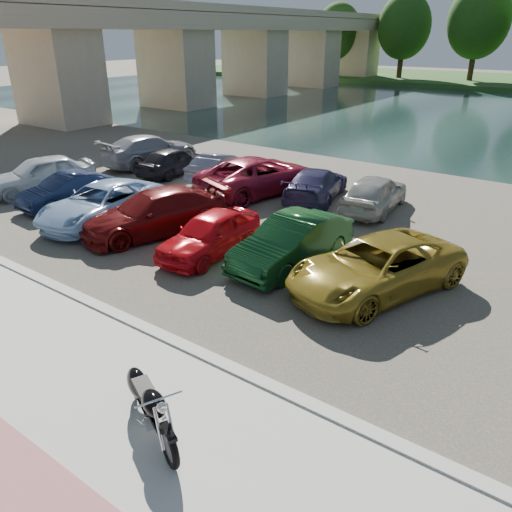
{
  "coord_description": "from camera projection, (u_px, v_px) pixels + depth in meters",
  "views": [
    {
      "loc": [
        6.02,
        -4.36,
        6.27
      ],
      "look_at": [
        -0.77,
        4.94,
        1.1
      ],
      "focal_mm": 35.0,
      "sensor_mm": 36.0,
      "label": 1
    }
  ],
  "objects": [
    {
      "name": "car_4",
      "position": [
        210.0,
        234.0,
        15.12
      ],
      "size": [
        1.73,
        3.92,
        1.31
      ],
      "primitive_type": "imported",
      "rotation": [
        0.0,
        0.0,
        0.05
      ],
      "color": "red",
      "rests_on": "parking_lot"
    },
    {
      "name": "promenade",
      "position": [
        83.0,
        443.0,
        8.26
      ],
      "size": [
        60.0,
        6.0,
        0.1
      ],
      "primitive_type": "cube",
      "color": "beige",
      "rests_on": "ground"
    },
    {
      "name": "car_11",
      "position": [
        316.0,
        184.0,
        20.09
      ],
      "size": [
        2.82,
        4.75,
        1.29
      ],
      "primitive_type": "imported",
      "rotation": [
        0.0,
        0.0,
        3.38
      ],
      "color": "#2F2B54",
      "rests_on": "parking_lot"
    },
    {
      "name": "parking_lot",
      "position": [
        378.0,
        232.0,
        17.11
      ],
      "size": [
        60.0,
        18.0,
        0.04
      ],
      "primitive_type": "cube",
      "color": "#433E36",
      "rests_on": "ground"
    },
    {
      "name": "car_3",
      "position": [
        155.0,
        213.0,
        16.66
      ],
      "size": [
        3.63,
        5.4,
        1.45
      ],
      "primitive_type": "imported",
      "rotation": [
        0.0,
        0.0,
        -0.35
      ],
      "color": "#660E0E",
      "rests_on": "parking_lot"
    },
    {
      "name": "car_6",
      "position": [
        376.0,
        267.0,
        12.89
      ],
      "size": [
        3.89,
        5.54,
        1.4
      ],
      "primitive_type": "imported",
      "rotation": [
        0.0,
        0.0,
        -0.34
      ],
      "color": "olive",
      "rests_on": "parking_lot"
    },
    {
      "name": "motorcycle",
      "position": [
        148.0,
        401.0,
        8.44
      ],
      "size": [
        2.19,
        1.18,
        1.05
      ],
      "rotation": [
        0.0,
        0.0,
        -0.43
      ],
      "color": "black",
      "rests_on": "promenade"
    },
    {
      "name": "car_2",
      "position": [
        102.0,
        204.0,
        17.68
      ],
      "size": [
        2.79,
        5.16,
        1.37
      ],
      "primitive_type": "imported",
      "rotation": [
        0.0,
        0.0,
        0.11
      ],
      "color": "#9DBEE4",
      "rests_on": "parking_lot"
    },
    {
      "name": "car_7",
      "position": [
        150.0,
        150.0,
        25.45
      ],
      "size": [
        2.81,
        5.45,
        1.51
      ],
      "primitive_type": "imported",
      "rotation": [
        0.0,
        0.0,
        3.01
      ],
      "color": "#9A9AA2",
      "rests_on": "parking_lot"
    },
    {
      "name": "car_10",
      "position": [
        259.0,
        175.0,
        20.92
      ],
      "size": [
        3.63,
        5.91,
        1.53
      ],
      "primitive_type": "imported",
      "rotation": [
        0.0,
        0.0,
        2.93
      ],
      "color": "maroon",
      "rests_on": "parking_lot"
    },
    {
      "name": "ground",
      "position": [
        130.0,
        412.0,
        9.01
      ],
      "size": [
        200.0,
        200.0,
        0.0
      ],
      "primitive_type": "plane",
      "color": "#595447",
      "rests_on": "ground"
    },
    {
      "name": "car_12",
      "position": [
        375.0,
        193.0,
        18.85
      ],
      "size": [
        2.05,
        4.24,
        1.4
      ],
      "primitive_type": "imported",
      "rotation": [
        0.0,
        0.0,
        3.24
      ],
      "color": "#A6A6A1",
      "rests_on": "parking_lot"
    },
    {
      "name": "car_0",
      "position": [
        41.0,
        174.0,
        21.01
      ],
      "size": [
        2.97,
        4.82,
        1.53
      ],
      "primitive_type": "imported",
      "rotation": [
        0.0,
        0.0,
        -0.28
      ],
      "color": "silver",
      "rests_on": "parking_lot"
    },
    {
      "name": "car_5",
      "position": [
        292.0,
        242.0,
        14.36
      ],
      "size": [
        1.86,
        4.45,
        1.43
      ],
      "primitive_type": "imported",
      "rotation": [
        0.0,
        0.0,
        -0.08
      ],
      "color": "#0F3A19",
      "rests_on": "parking_lot"
    },
    {
      "name": "bridge",
      "position": [
        249.0,
        40.0,
        52.05
      ],
      "size": [
        7.0,
        56.0,
        8.55
      ],
      "color": "tan",
      "rests_on": "ground"
    },
    {
      "name": "car_8",
      "position": [
        173.0,
        161.0,
        23.66
      ],
      "size": [
        1.7,
        3.94,
        1.32
      ],
      "primitive_type": "imported",
      "rotation": [
        0.0,
        0.0,
        3.18
      ],
      "color": "black",
      "rests_on": "parking_lot"
    },
    {
      "name": "kerb",
      "position": [
        203.0,
        356.0,
        10.46
      ],
      "size": [
        60.0,
        0.3,
        0.14
      ],
      "primitive_type": "cube",
      "color": "beige",
      "rests_on": "ground"
    },
    {
      "name": "car_1",
      "position": [
        66.0,
        190.0,
        19.44
      ],
      "size": [
        1.51,
        3.8,
        1.23
      ],
      "primitive_type": "imported",
      "rotation": [
        0.0,
        0.0,
        -0.06
      ],
      "color": "#111A36",
      "rests_on": "parking_lot"
    },
    {
      "name": "car_9",
      "position": [
        219.0,
        167.0,
        22.79
      ],
      "size": [
        1.84,
        3.94,
        1.25
      ],
      "primitive_type": "imported",
      "rotation": [
        0.0,
        0.0,
        3.28
      ],
      "color": "slate",
      "rests_on": "parking_lot"
    }
  ]
}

